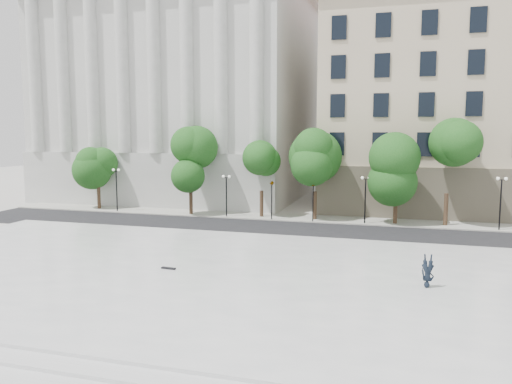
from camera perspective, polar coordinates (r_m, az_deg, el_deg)
ground at (r=25.77m, az=-7.46°, el=-11.81°), size 160.00×160.00×0.00m
plaza at (r=28.35m, az=-5.01°, el=-9.55°), size 44.00×22.00×0.45m
street at (r=42.34m, az=2.34°, el=-4.32°), size 60.00×8.00×0.02m
far_sidewalk at (r=48.08m, az=4.05°, el=-2.92°), size 60.00×4.00×0.12m
building_west at (r=66.74m, az=-7.80°, el=10.82°), size 31.50×27.65×25.60m
building_east at (r=62.15m, az=25.82°, el=8.89°), size 36.00×26.15×23.00m
traffic_light_west at (r=46.29m, az=1.81°, el=1.26°), size 0.52×1.77×4.20m
traffic_light_east at (r=45.49m, az=6.56°, el=1.08°), size 0.98×1.67×4.17m
person_lying at (r=26.90m, az=18.99°, el=-9.80°), size 0.72×1.74×0.46m
skateboard at (r=29.23m, az=-9.97°, el=-8.57°), size 0.88×0.29×0.09m
plaza_steps at (r=18.54m, az=-19.20°, el=-19.47°), size 44.00×3.00×0.30m
street_trees at (r=47.01m, az=3.23°, el=2.96°), size 38.39×4.49×7.28m
lamp_posts at (r=46.25m, az=4.05°, el=0.39°), size 36.95×0.28×4.55m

